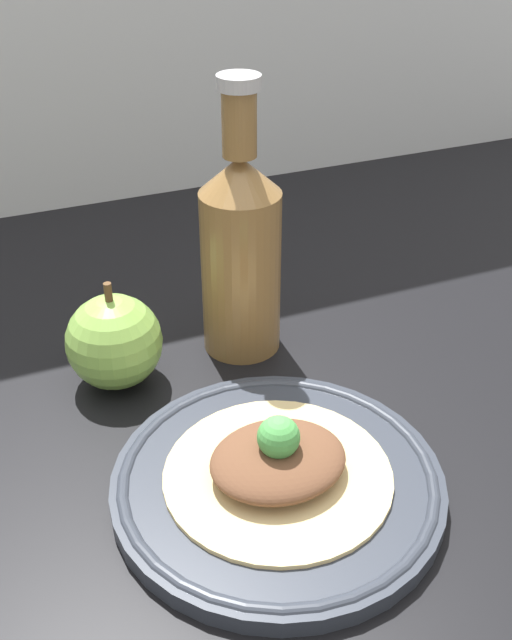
% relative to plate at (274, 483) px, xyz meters
% --- Properties ---
extents(ground_plane, '(1.80, 1.10, 0.04)m').
position_rel_plate_xyz_m(ground_plane, '(0.00, 0.09, -0.03)').
color(ground_plane, black).
extents(plate, '(0.26, 0.26, 0.02)m').
position_rel_plate_xyz_m(plate, '(0.00, 0.00, 0.00)').
color(plate, '#2D333D').
rests_on(plate, ground_plane).
extents(plated_food, '(0.18, 0.18, 0.06)m').
position_rel_plate_xyz_m(plated_food, '(0.00, 0.00, 0.02)').
color(plated_food, '#D6BC7F').
rests_on(plated_food, plate).
extents(cider_bottle, '(0.08, 0.08, 0.27)m').
position_rel_plate_xyz_m(cider_bottle, '(0.05, 0.20, 0.10)').
color(cider_bottle, olive).
rests_on(cider_bottle, ground_plane).
extents(apple, '(0.09, 0.09, 0.11)m').
position_rel_plate_xyz_m(apple, '(-0.08, 0.19, 0.04)').
color(apple, '#84B74C').
rests_on(apple, ground_plane).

